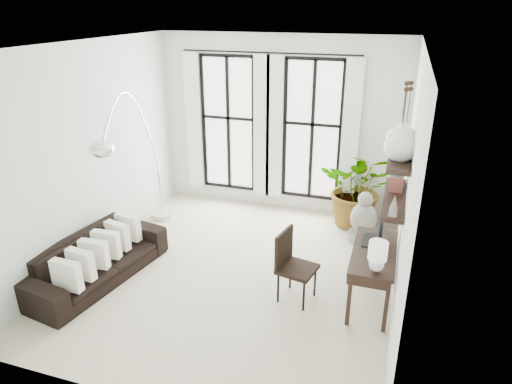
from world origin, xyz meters
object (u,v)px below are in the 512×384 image
at_px(sofa, 96,259).
at_px(desk_chair, 291,261).
at_px(buddha, 363,221).
at_px(plant, 359,188).
at_px(arc_lamp, 131,127).
at_px(desk, 374,256).

xyz_separation_m(sofa, desk_chair, (2.73, 0.41, 0.23)).
bearing_deg(buddha, plant, 106.23).
distance_m(desk_chair, arc_lamp, 3.06).
distance_m(desk, buddha, 1.76).
bearing_deg(sofa, desk, -71.53).
bearing_deg(desk, plant, 100.56).
relative_size(desk_chair, buddha, 1.11).
distance_m(desk_chair, buddha, 2.05).
xyz_separation_m(desk, arc_lamp, (-3.64, 0.45, 1.26)).
distance_m(sofa, desk, 3.81).
bearing_deg(desk_chair, arc_lamp, 178.28).
bearing_deg(buddha, sofa, -146.55).
bearing_deg(buddha, arc_lamp, -159.71).
height_order(arc_lamp, buddha, arc_lamp).
height_order(desk_chair, arc_lamp, arc_lamp).
xyz_separation_m(arc_lamp, buddha, (3.39, 1.25, -1.61)).
xyz_separation_m(plant, arc_lamp, (-3.22, -1.83, 1.27)).
bearing_deg(desk_chair, plant, 88.50).
height_order(sofa, buddha, buddha).
bearing_deg(arc_lamp, plant, 29.59).
relative_size(sofa, plant, 1.54).
relative_size(sofa, desk_chair, 2.24).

